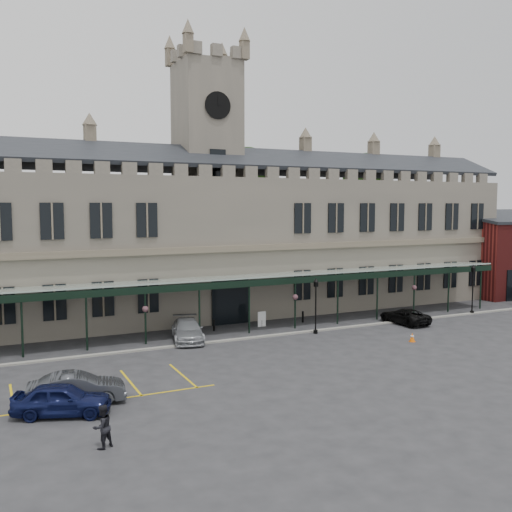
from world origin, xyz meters
name	(u,v)px	position (x,y,z in m)	size (l,w,h in m)	color
ground	(296,355)	(0.00, 0.00, 0.00)	(140.00, 140.00, 0.00)	#292A2C
station_building	(208,242)	(0.00, 15.91, 6.47)	(60.00, 10.36, 17.30)	#625C52
clock_tower	(207,167)	(0.00, 16.00, 13.11)	(5.60, 5.60, 24.80)	#625C52
canopy	(248,301)	(0.00, 7.46, 2.40)	(50.00, 4.10, 4.30)	#8C9E93
brick_annex	(507,256)	(34.00, 12.97, 4.16)	(12.40, 8.36, 9.23)	maroon
kerb	(259,337)	(0.00, 5.50, 0.06)	(60.00, 0.40, 0.12)	gray
parking_markings	(75,393)	(-14.00, -1.50, 0.00)	(16.00, 6.00, 0.01)	gold
tree_behind_mid	(247,176)	(8.00, 25.00, 12.81)	(6.00, 6.00, 16.00)	#332314
tree_behind_right	(368,179)	(24.00, 25.00, 12.81)	(6.00, 6.00, 16.00)	#332314
lamp_post_mid	(316,301)	(4.49, 4.91, 2.51)	(0.40, 0.40, 4.23)	black
lamp_post_right	(473,285)	(21.21, 5.51, 2.64)	(0.42, 0.42, 4.45)	black
traffic_cone	(412,337)	(9.34, -0.33, 0.31)	(0.40, 0.40, 0.64)	#F56307
sign_board	(262,319)	(1.90, 8.90, 0.59)	(0.71, 0.08, 1.21)	black
bollard_left	(214,325)	(-2.17, 9.02, 0.46)	(0.16, 0.16, 0.91)	black
bollard_right	(303,317)	(5.71, 8.91, 0.47)	(0.17, 0.17, 0.94)	black
car_left_a	(62,399)	(-15.00, -4.54, 0.76)	(1.79, 4.45, 1.52)	#0D133C
car_left_b	(77,389)	(-14.15, -3.25, 0.77)	(1.62, 4.66, 1.53)	#373A3F
car_taxi	(188,330)	(-5.00, 6.98, 0.75)	(2.11, 5.19, 1.50)	#A1A4A9
car_van	(404,316)	(13.00, 4.86, 0.63)	(2.08, 4.51, 1.25)	black
person_b	(102,427)	(-13.98, -9.00, 0.89)	(0.86, 0.67, 1.78)	black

